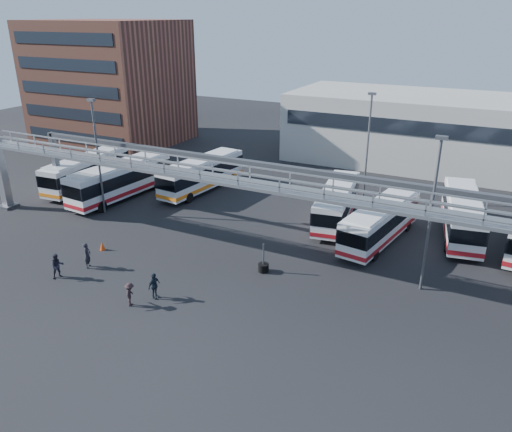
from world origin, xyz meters
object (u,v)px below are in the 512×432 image
at_px(light_pole_back, 368,142).
at_px(bus_6, 381,221).
at_px(bus_2, 202,173).
at_px(pedestrian_a, 87,255).
at_px(cone_right, 102,246).
at_px(bus_0, 87,170).
at_px(tire_stack, 263,267).
at_px(light_pole_mid, 432,208).
at_px(light_pole_left, 97,151).
at_px(bus_7, 462,214).
at_px(pedestrian_d, 154,286).
at_px(bus_1, 120,179).
at_px(pedestrian_c, 130,294).
at_px(bus_5, 337,202).
at_px(pedestrian_b, 57,266).

distance_m(light_pole_back, bus_6, 10.44).
height_order(light_pole_back, bus_2, light_pole_back).
relative_size(pedestrian_a, cone_right, 2.84).
height_order(bus_0, tire_stack, bus_0).
xyz_separation_m(light_pole_mid, tire_stack, (-10.26, -2.50, -5.37)).
relative_size(light_pole_left, light_pole_back, 1.00).
distance_m(bus_6, bus_7, 6.96).
bearing_deg(bus_2, pedestrian_a, -78.55).
bearing_deg(light_pole_left, bus_0, 144.04).
xyz_separation_m(bus_2, pedestrian_d, (8.51, -18.97, -0.96)).
height_order(bus_7, tire_stack, bus_7).
relative_size(cone_right, tire_stack, 0.31).
relative_size(bus_7, pedestrian_a, 6.00).
bearing_deg(bus_0, bus_2, 17.85).
relative_size(light_pole_left, pedestrian_a, 5.41).
distance_m(light_pole_back, bus_0, 28.34).
xyz_separation_m(light_pole_left, bus_1, (-1.19, 3.75, -3.78)).
bearing_deg(pedestrian_c, light_pole_mid, -86.39).
bearing_deg(bus_1, light_pole_left, -67.47).
relative_size(bus_2, bus_5, 1.04).
height_order(pedestrian_b, tire_stack, tire_stack).
bearing_deg(cone_right, pedestrian_d, -25.71).
bearing_deg(cone_right, bus_2, 92.36).
distance_m(light_pole_mid, bus_0, 35.17).
xyz_separation_m(light_pole_mid, bus_1, (-29.19, 4.75, -3.78)).
bearing_deg(tire_stack, cone_right, -168.80).
bearing_deg(pedestrian_d, bus_7, -37.76).
bearing_deg(light_pole_back, bus_1, -154.19).
distance_m(pedestrian_a, pedestrian_d, 6.90).
bearing_deg(pedestrian_a, bus_2, -18.41).
xyz_separation_m(pedestrian_b, pedestrian_d, (7.51, 0.83, -0.01)).
bearing_deg(light_pole_left, pedestrian_a, -53.45).
xyz_separation_m(light_pole_left, pedestrian_d, (13.13, -9.77, -4.85)).
bearing_deg(bus_5, pedestrian_c, -119.16).
distance_m(bus_0, cone_right, 15.93).
bearing_deg(cone_right, bus_5, 43.90).
distance_m(light_pole_back, bus_2, 16.57).
bearing_deg(cone_right, light_pole_mid, 12.33).
height_order(bus_0, bus_5, bus_0).
bearing_deg(light_pole_back, pedestrian_d, -106.13).
xyz_separation_m(light_pole_back, bus_2, (-15.38, -4.80, -3.89)).
bearing_deg(bus_0, tire_stack, -22.92).
bearing_deg(pedestrian_c, light_pole_back, -46.27).
xyz_separation_m(light_pole_mid, light_pole_back, (-8.00, 15.00, 0.00)).
bearing_deg(pedestrian_a, bus_1, 7.53).
bearing_deg(pedestrian_a, cone_right, -0.94).
relative_size(pedestrian_b, tire_stack, 0.83).
distance_m(bus_0, bus_2, 11.98).
bearing_deg(pedestrian_a, bus_0, 20.11).
bearing_deg(light_pole_left, pedestrian_b, -62.08).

